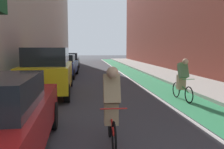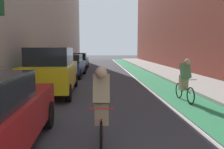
{
  "view_description": "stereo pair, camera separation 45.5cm",
  "coord_description": "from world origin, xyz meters",
  "px_view_note": "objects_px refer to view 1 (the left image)",
  "views": [
    {
      "loc": [
        -0.96,
        0.83,
        1.95
      ],
      "look_at": [
        -0.06,
        8.79,
        1.06
      ],
      "focal_mm": 37.82,
      "sensor_mm": 36.0,
      "label": 1
    },
    {
      "loc": [
        -0.51,
        0.79,
        1.95
      ],
      "look_at": [
        -0.06,
        8.79,
        1.06
      ],
      "focal_mm": 37.82,
      "sensor_mm": 36.0,
      "label": 2
    }
  ],
  "objects_px": {
    "parked_sedan_blue": "(62,66)",
    "parked_sedan_black": "(69,61)",
    "cyclist_lead": "(112,107)",
    "cyclist_mid": "(182,78)",
    "parked_suv_yellow_cab": "(49,70)"
  },
  "relations": [
    {
      "from": "parked_sedan_blue",
      "to": "parked_sedan_black",
      "type": "xyz_separation_m",
      "value": [
        0.0,
        6.0,
        0.0
      ]
    },
    {
      "from": "cyclist_lead",
      "to": "cyclist_mid",
      "type": "height_order",
      "value": "cyclist_lead"
    },
    {
      "from": "parked_suv_yellow_cab",
      "to": "parked_sedan_black",
      "type": "distance_m",
      "value": 12.11
    },
    {
      "from": "parked_sedan_blue",
      "to": "cyclist_lead",
      "type": "relative_size",
      "value": 2.59
    },
    {
      "from": "parked_suv_yellow_cab",
      "to": "cyclist_lead",
      "type": "relative_size",
      "value": 2.75
    },
    {
      "from": "parked_sedan_blue",
      "to": "parked_sedan_black",
      "type": "bearing_deg",
      "value": 89.98
    },
    {
      "from": "parked_sedan_black",
      "to": "cyclist_lead",
      "type": "distance_m",
      "value": 17.96
    },
    {
      "from": "cyclist_lead",
      "to": "cyclist_mid",
      "type": "distance_m",
      "value": 5.02
    },
    {
      "from": "cyclist_lead",
      "to": "parked_suv_yellow_cab",
      "type": "bearing_deg",
      "value": 109.79
    },
    {
      "from": "parked_suv_yellow_cab",
      "to": "parked_sedan_blue",
      "type": "xyz_separation_m",
      "value": [
        -0.0,
        6.11,
        -0.23
      ]
    },
    {
      "from": "cyclist_lead",
      "to": "parked_sedan_blue",
      "type": "bearing_deg",
      "value": 99.9
    },
    {
      "from": "cyclist_mid",
      "to": "cyclist_lead",
      "type": "bearing_deg",
      "value": -128.42
    },
    {
      "from": "parked_suv_yellow_cab",
      "to": "cyclist_mid",
      "type": "relative_size",
      "value": 2.86
    },
    {
      "from": "parked_sedan_blue",
      "to": "cyclist_lead",
      "type": "bearing_deg",
      "value": -80.1
    },
    {
      "from": "cyclist_mid",
      "to": "parked_suv_yellow_cab",
      "type": "bearing_deg",
      "value": 160.83
    }
  ]
}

